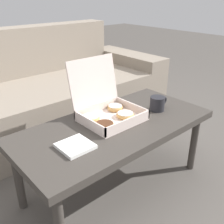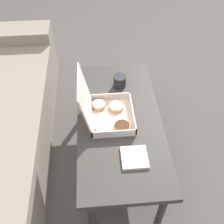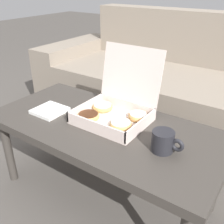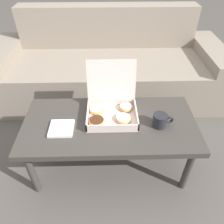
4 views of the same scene
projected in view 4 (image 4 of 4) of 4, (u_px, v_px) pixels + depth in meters
name	position (u px, v px, depth m)	size (l,w,h in m)	color
ground_plane	(110.00, 148.00, 1.78)	(12.00, 12.00, 0.00)	#514C47
couch	(108.00, 68.00, 2.23)	(2.26, 0.85, 0.81)	gray
coffee_table	(110.00, 127.00, 1.42)	(1.11, 0.53, 0.42)	#3D3833
pastry_box	(111.00, 108.00, 1.42)	(0.32, 0.32, 0.32)	silver
coffee_mug	(160.00, 120.00, 1.34)	(0.13, 0.09, 0.09)	#232328
napkin_stack	(61.00, 128.00, 1.34)	(0.15, 0.15, 0.02)	white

